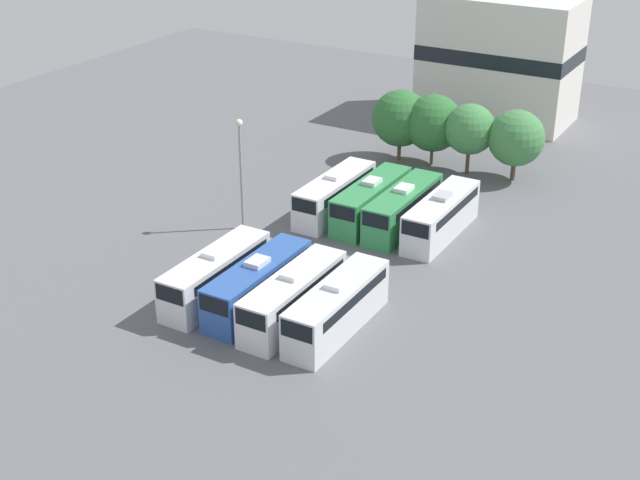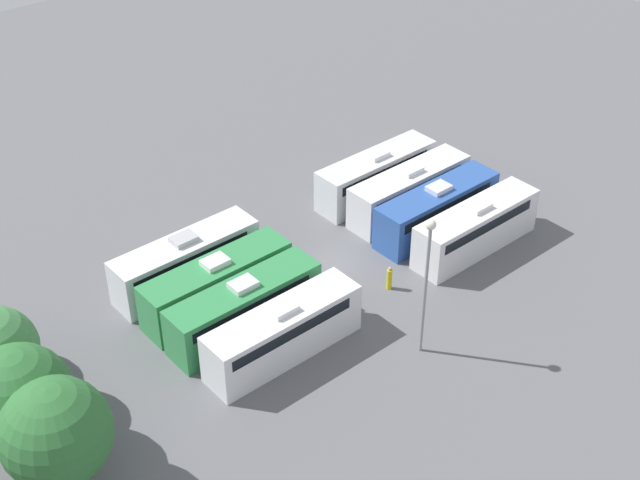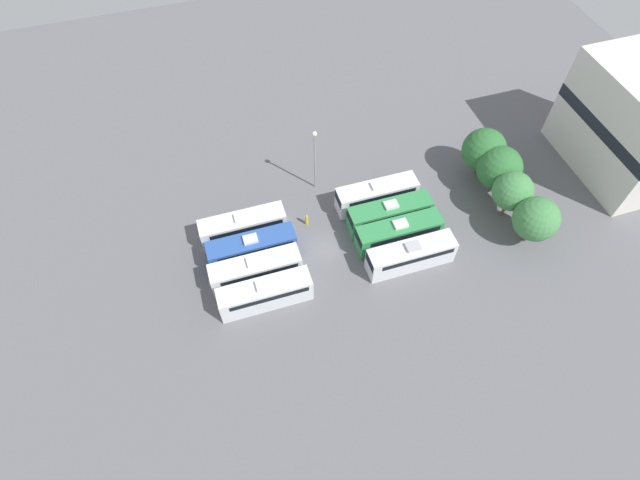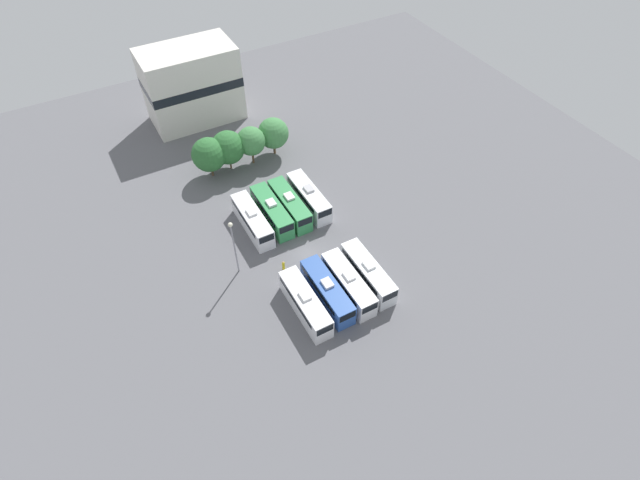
{
  "view_description": "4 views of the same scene",
  "coord_description": "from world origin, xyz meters",
  "px_view_note": "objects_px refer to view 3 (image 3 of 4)",
  "views": [
    {
      "loc": [
        29.2,
        -52.54,
        31.12
      ],
      "look_at": [
        -1.29,
        -0.24,
        1.79
      ],
      "focal_mm": 50.0,
      "sensor_mm": 36.0,
      "label": 1
    },
    {
      "loc": [
        -36.1,
        32.17,
        36.07
      ],
      "look_at": [
        -0.1,
        1.34,
        2.71
      ],
      "focal_mm": 50.0,
      "sensor_mm": 36.0,
      "label": 2
    },
    {
      "loc": [
        31.5,
        -10.52,
        48.62
      ],
      "look_at": [
        -0.31,
        -0.57,
        1.67
      ],
      "focal_mm": 28.0,
      "sensor_mm": 36.0,
      "label": 3
    },
    {
      "loc": [
        -20.92,
        -41.52,
        53.3
      ],
      "look_at": [
        1.53,
        -0.9,
        2.84
      ],
      "focal_mm": 28.0,
      "sensor_mm": 36.0,
      "label": 4
    }
  ],
  "objects_px": {
    "bus_4": "(377,194)",
    "tree_3": "(536,219)",
    "worker_person": "(307,220)",
    "light_pole": "(315,152)",
    "bus_1": "(252,248)",
    "tree_1": "(499,168)",
    "tree_0": "(484,150)",
    "bus_2": "(256,270)",
    "bus_5": "(390,214)",
    "bus_6": "(399,232)",
    "depot_building": "(628,125)",
    "bus_7": "(411,255)",
    "bus_3": "(265,293)",
    "tree_2": "(513,191)",
    "bus_0": "(243,226)"
  },
  "relations": [
    {
      "from": "bus_4",
      "to": "tree_3",
      "type": "distance_m",
      "value": 18.44
    },
    {
      "from": "bus_4",
      "to": "tree_3",
      "type": "relative_size",
      "value": 1.51
    },
    {
      "from": "worker_person",
      "to": "light_pole",
      "type": "height_order",
      "value": "light_pole"
    },
    {
      "from": "bus_1",
      "to": "tree_1",
      "type": "distance_m",
      "value": 31.34
    },
    {
      "from": "bus_1",
      "to": "tree_0",
      "type": "height_order",
      "value": "tree_0"
    },
    {
      "from": "bus_2",
      "to": "bus_5",
      "type": "bearing_deg",
      "value": 99.78
    },
    {
      "from": "bus_6",
      "to": "bus_2",
      "type": "bearing_deg",
      "value": -89.96
    },
    {
      "from": "light_pole",
      "to": "tree_0",
      "type": "distance_m",
      "value": 21.43
    },
    {
      "from": "bus_4",
      "to": "tree_0",
      "type": "bearing_deg",
      "value": 93.63
    },
    {
      "from": "bus_5",
      "to": "bus_1",
      "type": "bearing_deg",
      "value": -90.26
    },
    {
      "from": "bus_6",
      "to": "depot_building",
      "type": "height_order",
      "value": "depot_building"
    },
    {
      "from": "bus_7",
      "to": "tree_3",
      "type": "bearing_deg",
      "value": 85.95
    },
    {
      "from": "bus_4",
      "to": "light_pole",
      "type": "distance_m",
      "value": 9.28
    },
    {
      "from": "bus_4",
      "to": "bus_1",
      "type": "bearing_deg",
      "value": -78.97
    },
    {
      "from": "bus_3",
      "to": "depot_building",
      "type": "relative_size",
      "value": 0.62
    },
    {
      "from": "bus_7",
      "to": "worker_person",
      "type": "bearing_deg",
      "value": -133.27
    },
    {
      "from": "bus_6",
      "to": "tree_1",
      "type": "height_order",
      "value": "tree_1"
    },
    {
      "from": "bus_6",
      "to": "light_pole",
      "type": "xyz_separation_m",
      "value": [
        -11.26,
        -6.78,
        4.38
      ]
    },
    {
      "from": "bus_3",
      "to": "tree_2",
      "type": "distance_m",
      "value": 31.03
    },
    {
      "from": "bus_3",
      "to": "tree_1",
      "type": "height_order",
      "value": "tree_1"
    },
    {
      "from": "light_pole",
      "to": "depot_building",
      "type": "bearing_deg",
      "value": 78.56
    },
    {
      "from": "light_pole",
      "to": "depot_building",
      "type": "xyz_separation_m",
      "value": [
        7.71,
        38.07,
        0.63
      ]
    },
    {
      "from": "bus_0",
      "to": "tree_2",
      "type": "bearing_deg",
      "value": 78.31
    },
    {
      "from": "bus_7",
      "to": "tree_3",
      "type": "relative_size",
      "value": 1.51
    },
    {
      "from": "bus_2",
      "to": "bus_4",
      "type": "distance_m",
      "value": 17.85
    },
    {
      "from": "bus_3",
      "to": "tree_2",
      "type": "bearing_deg",
      "value": 95.8
    },
    {
      "from": "worker_person",
      "to": "tree_1",
      "type": "xyz_separation_m",
      "value": [
        1.96,
        23.98,
        3.43
      ]
    },
    {
      "from": "light_pole",
      "to": "tree_2",
      "type": "distance_m",
      "value": 23.72
    },
    {
      "from": "bus_3",
      "to": "bus_4",
      "type": "bearing_deg",
      "value": 119.82
    },
    {
      "from": "bus_0",
      "to": "bus_3",
      "type": "height_order",
      "value": "same"
    },
    {
      "from": "bus_0",
      "to": "bus_3",
      "type": "distance_m",
      "value": 9.57
    },
    {
      "from": "bus_1",
      "to": "bus_5",
      "type": "relative_size",
      "value": 1.0
    },
    {
      "from": "bus_2",
      "to": "tree_1",
      "type": "distance_m",
      "value": 31.83
    },
    {
      "from": "bus_5",
      "to": "tree_3",
      "type": "distance_m",
      "value": 16.44
    },
    {
      "from": "bus_2",
      "to": "depot_building",
      "type": "bearing_deg",
      "value": 94.22
    },
    {
      "from": "bus_2",
      "to": "worker_person",
      "type": "height_order",
      "value": "bus_2"
    },
    {
      "from": "worker_person",
      "to": "tree_0",
      "type": "bearing_deg",
      "value": 93.35
    },
    {
      "from": "bus_1",
      "to": "worker_person",
      "type": "relative_size",
      "value": 5.9
    },
    {
      "from": "bus_7",
      "to": "tree_3",
      "type": "distance_m",
      "value": 14.71
    },
    {
      "from": "bus_0",
      "to": "bus_3",
      "type": "relative_size",
      "value": 1.0
    },
    {
      "from": "bus_1",
      "to": "bus_6",
      "type": "xyz_separation_m",
      "value": [
        3.01,
        16.79,
        0.0
      ]
    },
    {
      "from": "bus_3",
      "to": "bus_6",
      "type": "bearing_deg",
      "value": 100.81
    },
    {
      "from": "bus_4",
      "to": "light_pole",
      "type": "bearing_deg",
      "value": -128.03
    },
    {
      "from": "worker_person",
      "to": "light_pole",
      "type": "bearing_deg",
      "value": 153.42
    },
    {
      "from": "bus_2",
      "to": "bus_3",
      "type": "height_order",
      "value": "same"
    },
    {
      "from": "bus_0",
      "to": "bus_2",
      "type": "xyz_separation_m",
      "value": [
        6.37,
        0.05,
        0.0
      ]
    },
    {
      "from": "bus_0",
      "to": "tree_3",
      "type": "relative_size",
      "value": 1.51
    },
    {
      "from": "tree_2",
      "to": "tree_3",
      "type": "distance_m",
      "value": 4.33
    },
    {
      "from": "tree_1",
      "to": "depot_building",
      "type": "bearing_deg",
      "value": 89.18
    },
    {
      "from": "bus_4",
      "to": "worker_person",
      "type": "bearing_deg",
      "value": -87.1
    }
  ]
}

